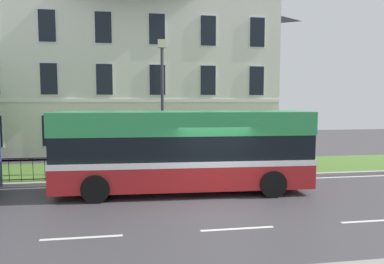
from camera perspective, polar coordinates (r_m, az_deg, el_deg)
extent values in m
cube|color=#413E42|center=(11.39, 4.81, -12.43)|extent=(60.00, 56.00, 0.06)
cube|color=silver|center=(14.83, 1.45, -8.16)|extent=(54.00, 0.14, 0.01)
cube|color=silver|center=(9.49, -17.51, -16.07)|extent=(2.00, 0.12, 0.01)
cube|color=silver|center=(9.73, 7.40, -15.33)|extent=(2.00, 0.12, 0.01)
cube|color=silver|center=(11.46, 27.49, -12.70)|extent=(2.00, 0.12, 0.01)
cube|color=#9E9E99|center=(15.26, 1.13, -7.56)|extent=(57.00, 0.24, 0.12)
cube|color=#4D742F|center=(17.52, -0.20, -5.92)|extent=(57.00, 4.42, 0.12)
cube|color=silver|center=(26.22, -9.67, 8.16)|extent=(18.17, 10.76, 9.47)
pyramid|color=#35383C|center=(27.14, -9.86, 20.20)|extent=(18.53, 10.97, 1.87)
cube|color=white|center=(20.77, -9.82, 5.07)|extent=(18.17, 0.06, 0.20)
cube|color=#2D333D|center=(20.88, -9.73, -1.00)|extent=(1.10, 0.06, 2.20)
cube|color=white|center=(21.39, -22.01, 0.20)|extent=(1.02, 0.04, 1.85)
cube|color=black|center=(21.37, -22.02, 0.19)|extent=(0.92, 0.03, 1.75)
cube|color=white|center=(20.91, -13.90, 0.31)|extent=(1.02, 0.04, 1.85)
cube|color=black|center=(20.89, -13.91, 0.31)|extent=(0.92, 0.03, 1.75)
cube|color=white|center=(20.86, -5.59, 0.43)|extent=(1.02, 0.04, 1.85)
cube|color=black|center=(20.84, -5.58, 0.42)|extent=(0.92, 0.03, 1.75)
cube|color=white|center=(21.25, 2.59, 0.53)|extent=(1.02, 0.04, 1.85)
cube|color=black|center=(21.23, 2.60, 0.52)|extent=(0.92, 0.03, 1.75)
cube|color=white|center=(22.05, 10.33, 0.61)|extent=(1.02, 0.04, 1.85)
cube|color=black|center=(22.03, 10.35, 0.61)|extent=(0.92, 0.03, 1.75)
cube|color=white|center=(21.36, -22.26, 8.01)|extent=(1.02, 0.04, 1.85)
cube|color=black|center=(21.34, -22.28, 8.01)|extent=(0.92, 0.03, 1.75)
cube|color=white|center=(20.88, -14.07, 8.31)|extent=(1.02, 0.04, 1.85)
cube|color=black|center=(20.86, -14.07, 8.31)|extent=(0.92, 0.03, 1.75)
cube|color=white|center=(20.83, -5.66, 8.44)|extent=(1.02, 0.04, 1.85)
cube|color=black|center=(20.81, -5.65, 8.44)|extent=(0.92, 0.03, 1.75)
cube|color=white|center=(21.22, 2.62, 8.40)|extent=(1.02, 0.04, 1.85)
cube|color=black|center=(21.20, 2.63, 8.40)|extent=(0.92, 0.03, 1.75)
cube|color=white|center=(22.02, 10.45, 8.20)|extent=(1.02, 0.04, 1.85)
cube|color=black|center=(22.00, 10.47, 8.20)|extent=(0.92, 0.03, 1.75)
cube|color=white|center=(21.73, -22.53, 15.70)|extent=(1.02, 0.04, 1.85)
cube|color=black|center=(21.71, -22.54, 15.71)|extent=(0.92, 0.03, 1.75)
cube|color=white|center=(21.26, -14.24, 16.17)|extent=(1.02, 0.04, 1.85)
cube|color=black|center=(21.24, -14.25, 16.18)|extent=(0.92, 0.03, 1.75)
cube|color=white|center=(21.21, -5.73, 16.32)|extent=(1.02, 0.04, 1.85)
cube|color=black|center=(21.19, -5.72, 16.33)|extent=(0.92, 0.03, 1.75)
cube|color=white|center=(21.59, 2.66, 16.14)|extent=(1.02, 0.04, 1.85)
cube|color=black|center=(21.57, 2.67, 16.15)|extent=(0.92, 0.03, 1.75)
cube|color=white|center=(22.38, 10.57, 15.66)|extent=(1.02, 0.04, 1.85)
cube|color=black|center=(22.36, 10.59, 15.67)|extent=(0.92, 0.03, 1.75)
cube|color=black|center=(15.13, -10.04, -3.85)|extent=(12.46, 0.04, 0.04)
cube|color=black|center=(15.29, -9.99, -7.07)|extent=(12.46, 0.04, 0.04)
cylinder|color=black|center=(16.07, -27.65, -5.55)|extent=(0.02, 0.02, 0.95)
cylinder|color=black|center=(15.93, -26.07, -5.58)|extent=(0.02, 0.02, 0.95)
cylinder|color=black|center=(15.80, -24.46, -5.60)|extent=(0.02, 0.02, 0.95)
cylinder|color=black|center=(15.68, -22.83, -5.62)|extent=(0.02, 0.02, 0.95)
cylinder|color=black|center=(15.57, -21.17, -5.64)|extent=(0.02, 0.02, 0.95)
cylinder|color=black|center=(15.48, -19.50, -5.65)|extent=(0.02, 0.02, 0.95)
cylinder|color=black|center=(15.40, -17.80, -5.65)|extent=(0.02, 0.02, 0.95)
cylinder|color=black|center=(15.34, -16.09, -5.65)|extent=(0.02, 0.02, 0.95)
cylinder|color=black|center=(15.28, -14.37, -5.65)|extent=(0.02, 0.02, 0.95)
cylinder|color=black|center=(15.25, -12.63, -5.64)|extent=(0.02, 0.02, 0.95)
cylinder|color=black|center=(15.22, -10.89, -5.63)|extent=(0.02, 0.02, 0.95)
cylinder|color=black|center=(15.21, -9.14, -5.61)|extent=(0.02, 0.02, 0.95)
cylinder|color=black|center=(15.21, -7.40, -5.58)|extent=(0.02, 0.02, 0.95)
cylinder|color=black|center=(15.23, -5.65, -5.55)|extent=(0.02, 0.02, 0.95)
cylinder|color=black|center=(15.26, -3.92, -5.52)|extent=(0.02, 0.02, 0.95)
cylinder|color=black|center=(15.31, -2.19, -5.48)|extent=(0.02, 0.02, 0.95)
cylinder|color=black|center=(15.37, -0.47, -5.43)|extent=(0.02, 0.02, 0.95)
cylinder|color=black|center=(15.44, 1.23, -5.38)|extent=(0.02, 0.02, 0.95)
cylinder|color=black|center=(15.53, 2.91, -5.33)|extent=(0.02, 0.02, 0.95)
cylinder|color=black|center=(15.63, 4.58, -5.28)|extent=(0.02, 0.02, 0.95)
cylinder|color=black|center=(15.74, 6.22, -5.21)|extent=(0.02, 0.02, 0.95)
cylinder|color=black|center=(15.86, 7.84, -5.15)|extent=(0.02, 0.02, 0.95)
cylinder|color=black|center=(16.00, 9.42, -5.08)|extent=(0.02, 0.02, 0.95)
cylinder|color=black|center=(16.15, 10.99, -5.02)|extent=(0.02, 0.02, 0.95)
cylinder|color=black|center=(16.31, 12.52, -4.94)|extent=(0.02, 0.02, 0.95)
cube|color=#AF1E20|center=(13.25, -1.38, -6.42)|extent=(9.34, 2.90, 0.99)
cube|color=white|center=(13.17, -1.38, -4.48)|extent=(9.36, 2.92, 0.20)
cube|color=black|center=(13.09, -1.39, -2.29)|extent=(9.26, 2.86, 0.94)
cube|color=#2C904E|center=(13.01, -1.39, 1.56)|extent=(9.34, 2.90, 0.83)
cube|color=black|center=(14.26, 17.54, -2.11)|extent=(0.15, 2.10, 0.86)
cube|color=black|center=(14.19, 17.63, 1.44)|extent=(0.14, 1.80, 0.53)
cylinder|color=silver|center=(15.17, 16.19, -6.21)|extent=(0.05, 0.20, 0.20)
cylinder|color=silver|center=(13.75, 18.76, -7.44)|extent=(0.05, 0.20, 0.20)
cylinder|color=black|center=(15.02, 9.96, -6.20)|extent=(0.97, 0.34, 0.96)
cylinder|color=black|center=(12.79, 12.99, -8.23)|extent=(0.97, 0.34, 0.96)
cylinder|color=black|center=(14.56, -13.92, -6.63)|extent=(0.97, 0.34, 0.96)
cylinder|color=black|center=(12.25, -15.40, -8.87)|extent=(0.97, 0.34, 0.96)
cylinder|color=#333338|center=(15.88, -4.83, 3.39)|extent=(0.14, 0.14, 5.63)
cube|color=beige|center=(16.07, -4.92, 14.13)|extent=(0.36, 0.24, 0.36)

